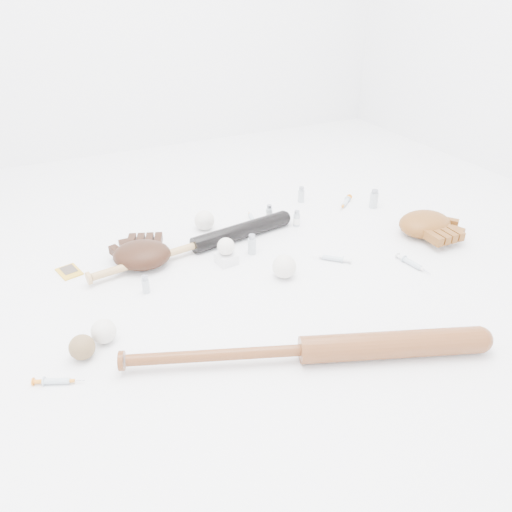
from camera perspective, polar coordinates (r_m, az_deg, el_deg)
name	(u,v)px	position (r m, az deg, el deg)	size (l,w,h in m)	color
bat_dark	(196,245)	(1.83, -6.90, 1.24)	(0.85, 0.06, 0.06)	black
bat_wood	(304,350)	(1.34, 5.53, -10.64)	(1.02, 0.07, 0.07)	brown
glove_dark	(142,254)	(1.78, -12.91, 0.18)	(0.24, 0.24, 0.09)	black
glove_tan	(425,224)	(2.05, 18.74, 3.53)	(0.25, 0.25, 0.09)	brown
trading_card	(69,272)	(1.83, -20.57, -1.69)	(0.07, 0.09, 0.01)	gold
pedestal	(226,259)	(1.77, -3.41, -0.30)	(0.07, 0.07, 0.04)	white
baseball_on_pedestal	(226,246)	(1.74, -3.46, 1.10)	(0.06, 0.06, 0.06)	silver
baseball_left	(104,331)	(1.46, -17.02, -8.24)	(0.07, 0.07, 0.07)	silver
baseball_upper	(204,220)	(1.99, -5.92, 4.08)	(0.08, 0.08, 0.08)	silver
baseball_mid	(284,267)	(1.68, 3.25, -1.21)	(0.08, 0.08, 0.08)	silver
baseball_aged	(82,347)	(1.43, -19.26, -9.81)	(0.07, 0.07, 0.07)	brown
syringe_0	(57,381)	(1.39, -21.79, -13.13)	(0.14, 0.02, 0.02)	#ADBCC6
syringe_1	(332,258)	(1.80, 8.73, -0.27)	(0.16, 0.03, 0.02)	#ADBCC6
syringe_2	(252,218)	(2.07, -0.50, 4.37)	(0.14, 0.02, 0.02)	#ADBCC6
syringe_3	(412,263)	(1.83, 17.42, -0.82)	(0.16, 0.03, 0.02)	#ADBCC6
syringe_4	(345,202)	(2.25, 10.19, 6.05)	(0.17, 0.03, 0.02)	#ADBCC6
vial_0	(269,213)	(2.06, 1.51, 4.95)	(0.03, 0.03, 0.07)	#AAB4BA
vial_1	(301,194)	(2.24, 5.20, 7.02)	(0.03, 0.03, 0.07)	#AAB4BA
vial_2	(252,244)	(1.81, -0.47, 1.35)	(0.03, 0.03, 0.08)	#AAB4BA
vial_3	(374,199)	(2.23, 13.33, 6.38)	(0.03, 0.03, 0.08)	#AAB4BA
vial_4	(146,284)	(1.64, -12.51, -3.16)	(0.02, 0.02, 0.06)	#AAB4BA
vial_5	(297,218)	(2.02, 4.67, 4.30)	(0.03, 0.03, 0.07)	#AAB4BA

